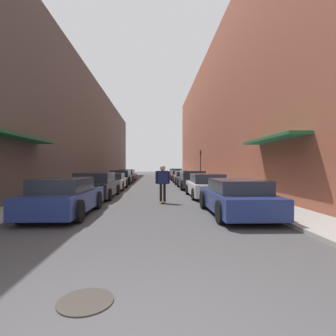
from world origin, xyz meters
The scene contains 19 objects.
ground centered at (0.00, 20.55, 0.00)m, with size 113.03×113.03×0.00m, color #424244.
curb_strip_left centered at (-4.90, 25.69, 0.06)m, with size 1.80×51.38×0.12m.
curb_strip_right centered at (4.90, 25.69, 0.06)m, with size 1.80×51.38×0.12m.
building_row_left centered at (-7.80, 25.68, 5.26)m, with size 4.90×51.38×10.52m.
building_row_right centered at (7.80, 25.68, 7.00)m, with size 4.90×51.38×14.00m.
parked_car_left_0 centered at (-2.89, 6.86, 0.64)m, with size 1.90×4.20×1.30m.
parked_car_left_1 centered at (-2.95, 11.95, 0.65)m, with size 2.07×4.50×1.36m.
parked_car_left_2 centered at (-2.86, 16.97, 0.59)m, with size 1.85×4.26×1.19m.
parked_car_left_3 centered at (-3.03, 22.71, 0.64)m, with size 2.02×4.51×1.31m.
parked_car_left_4 centered at (-3.05, 28.17, 0.64)m, with size 1.94×4.78×1.32m.
parked_car_right_0 centered at (3.06, 6.65, 0.62)m, with size 1.97×4.50×1.25m.
parked_car_right_1 centered at (3.04, 11.88, 0.62)m, with size 1.94×4.15×1.29m.
parked_car_right_2 centered at (2.98, 17.29, 0.65)m, with size 1.95×4.66×1.35m.
parked_car_right_3 centered at (2.95, 22.59, 0.59)m, with size 1.91×4.42×1.18m.
parked_car_right_4 centered at (3.02, 28.45, 0.59)m, with size 2.04×4.29×1.21m.
parked_car_right_5 centered at (3.05, 34.40, 0.65)m, with size 1.92×4.53×1.34m.
skateboarder centered at (0.59, 9.78, 1.08)m, with size 0.67×0.78×1.75m.
manhole_cover centered at (-0.63, 1.00, 0.01)m, with size 0.70×0.70×0.02m.
traffic_light centered at (4.98, 24.96, 2.14)m, with size 0.16×0.22×3.24m.
Camera 1 is at (0.25, -2.32, 1.71)m, focal length 28.00 mm.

